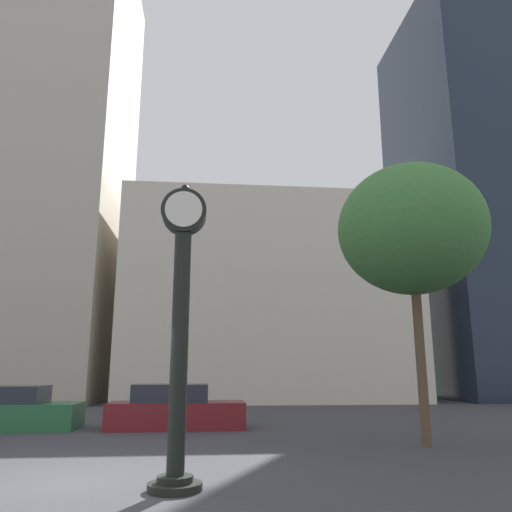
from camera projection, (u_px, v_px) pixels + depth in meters
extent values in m
plane|color=#38383D|center=(52.00, 484.00, 8.00)|extent=(200.00, 200.00, 0.00)
cube|color=#BCB29E|center=(6.00, 157.00, 33.77)|extent=(15.52, 12.00, 31.83)
cube|color=beige|center=(264.00, 304.00, 33.23)|extent=(17.39, 12.00, 12.20)
cube|color=#1E2838|center=(486.00, 196.00, 36.62)|extent=(10.75, 12.00, 28.64)
cylinder|color=black|center=(175.00, 487.00, 7.55)|extent=(0.84, 0.84, 0.12)
cylinder|color=black|center=(175.00, 479.00, 7.57)|extent=(0.56, 0.56, 0.10)
cylinder|color=black|center=(179.00, 348.00, 8.01)|extent=(0.28, 0.28, 3.82)
cylinder|color=black|center=(184.00, 212.00, 8.53)|extent=(0.76, 0.34, 0.76)
cylinder|color=white|center=(184.00, 209.00, 8.35)|extent=(0.63, 0.02, 0.63)
cylinder|color=white|center=(185.00, 215.00, 8.70)|extent=(0.63, 0.02, 0.63)
sphere|color=black|center=(185.00, 188.00, 8.63)|extent=(0.12, 0.12, 0.12)
cube|color=#236038|center=(12.00, 416.00, 15.47)|extent=(4.03, 1.96, 0.79)
cube|color=#232833|center=(8.00, 394.00, 15.60)|extent=(2.23, 1.70, 0.53)
cube|color=maroon|center=(177.00, 415.00, 15.74)|extent=(4.26, 1.71, 0.81)
cube|color=#232833|center=(171.00, 393.00, 15.87)|extent=(2.34, 1.50, 0.55)
cylinder|color=brown|center=(421.00, 356.00, 12.42)|extent=(0.24, 0.24, 4.27)
ellipsoid|color=#3D7538|center=(411.00, 229.00, 13.15)|extent=(3.84, 3.84, 3.46)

